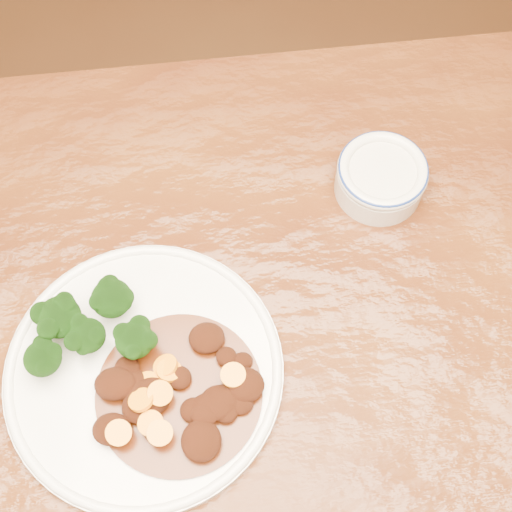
{
  "coord_description": "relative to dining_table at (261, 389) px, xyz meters",
  "views": [
    {
      "loc": [
        -0.02,
        -0.23,
        1.52
      ],
      "look_at": [
        0.0,
        0.13,
        0.77
      ],
      "focal_mm": 50.0,
      "sensor_mm": 36.0,
      "label": 1
    }
  ],
  "objects": [
    {
      "name": "dip_bowl",
      "position": [
        0.16,
        0.23,
        0.11
      ],
      "size": [
        0.11,
        0.11,
        0.05
      ],
      "rotation": [
        0.0,
        0.0,
        -0.01
      ],
      "color": "beige",
      "rests_on": "dining_table"
    },
    {
      "name": "mince_stew",
      "position": [
        -0.09,
        -0.03,
        0.1
      ],
      "size": [
        0.18,
        0.18,
        0.03
      ],
      "color": "#461807",
      "rests_on": "dinner_plate"
    },
    {
      "name": "dinner_plate",
      "position": [
        -0.13,
        0.0,
        0.09
      ],
      "size": [
        0.31,
        0.31,
        0.02
      ],
      "rotation": [
        0.0,
        0.0,
        -0.15
      ],
      "color": "white",
      "rests_on": "dining_table"
    },
    {
      "name": "ground",
      "position": [
        -0.0,
        0.0,
        -0.67
      ],
      "size": [
        4.0,
        4.0,
        0.0
      ],
      "primitive_type": "plane",
      "color": "#4C2713",
      "rests_on": "ground"
    },
    {
      "name": "broccoli_florets",
      "position": [
        -0.19,
        0.05,
        0.12
      ],
      "size": [
        0.14,
        0.11,
        0.05
      ],
      "color": "#648B48",
      "rests_on": "dinner_plate"
    },
    {
      "name": "dining_table",
      "position": [
        0.0,
        0.0,
        0.0
      ],
      "size": [
        1.55,
        0.98,
        0.75
      ],
      "rotation": [
        0.0,
        0.0,
        0.06
      ],
      "color": "#562C0F",
      "rests_on": "ground"
    }
  ]
}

